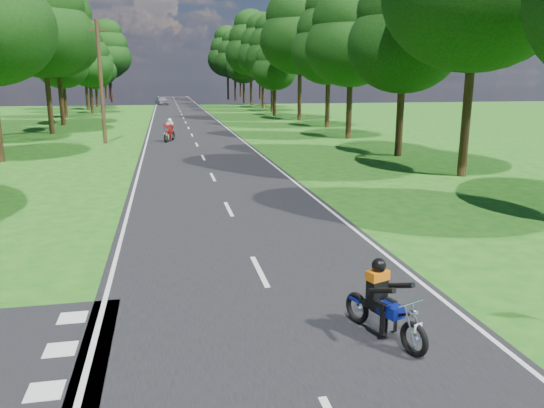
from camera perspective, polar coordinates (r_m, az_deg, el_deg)
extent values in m
plane|color=#195B14|center=(10.40, 0.60, -11.16)|extent=(160.00, 160.00, 0.00)
cube|color=black|center=(59.44, -9.50, 9.10)|extent=(7.00, 140.00, 0.02)
cube|color=silver|center=(12.20, -1.35, -7.22)|extent=(0.12, 2.00, 0.01)
cube|color=silver|center=(17.89, -4.68, -0.53)|extent=(0.12, 2.00, 0.01)
cube|color=silver|center=(23.73, -6.38, 2.91)|extent=(0.12, 2.00, 0.01)
cube|color=silver|center=(29.63, -7.41, 4.98)|extent=(0.12, 2.00, 0.01)
cube|color=silver|center=(35.57, -8.11, 6.36)|extent=(0.12, 2.00, 0.01)
cube|color=silver|center=(41.52, -8.60, 7.35)|extent=(0.12, 2.00, 0.01)
cube|color=silver|center=(47.49, -8.97, 8.08)|extent=(0.12, 2.00, 0.01)
cube|color=silver|center=(53.46, -9.26, 8.66)|extent=(0.12, 2.00, 0.01)
cube|color=silver|center=(59.44, -9.50, 9.11)|extent=(0.12, 2.00, 0.01)
cube|color=silver|center=(65.42, -9.69, 9.49)|extent=(0.12, 2.00, 0.01)
cube|color=silver|center=(71.41, -9.85, 9.80)|extent=(0.12, 2.00, 0.01)
cube|color=silver|center=(77.39, -9.98, 10.06)|extent=(0.12, 2.00, 0.01)
cube|color=silver|center=(83.38, -10.10, 10.29)|extent=(0.12, 2.00, 0.01)
cube|color=silver|center=(89.38, -10.20, 10.48)|extent=(0.12, 2.00, 0.01)
cube|color=silver|center=(95.37, -10.28, 10.65)|extent=(0.12, 2.00, 0.01)
cube|color=silver|center=(101.36, -10.36, 10.80)|extent=(0.12, 2.00, 0.01)
cube|color=silver|center=(107.35, -10.43, 10.93)|extent=(0.12, 2.00, 0.01)
cube|color=silver|center=(113.35, -10.49, 11.05)|extent=(0.12, 2.00, 0.01)
cube|color=silver|center=(119.34, -10.55, 11.16)|extent=(0.12, 2.00, 0.01)
cube|color=silver|center=(125.34, -10.60, 11.26)|extent=(0.12, 2.00, 0.01)
cube|color=silver|center=(59.42, -12.72, 8.97)|extent=(0.10, 140.00, 0.01)
cube|color=silver|center=(59.64, -6.29, 9.23)|extent=(0.10, 140.00, 0.01)
cube|color=silver|center=(8.55, -23.24, -18.01)|extent=(0.50, 0.50, 0.01)
cube|color=silver|center=(9.57, -21.79, -14.32)|extent=(0.50, 0.50, 0.01)
cube|color=silver|center=(10.64, -20.65, -11.36)|extent=(0.50, 0.50, 0.01)
cylinder|color=black|center=(45.77, -22.80, 9.70)|extent=(0.40, 0.40, 4.32)
ellipsoid|color=black|center=(45.82, -23.42, 16.33)|extent=(7.56, 7.56, 6.42)
ellipsoid|color=black|center=(46.02, -23.68, 18.93)|extent=(6.48, 6.48, 5.51)
cylinder|color=black|center=(53.21, -21.71, 10.22)|extent=(0.40, 0.40, 4.40)
ellipsoid|color=black|center=(53.27, -22.23, 16.04)|extent=(7.71, 7.71, 6.55)
ellipsoid|color=black|center=(53.44, -22.45, 18.33)|extent=(6.60, 6.60, 5.61)
cylinder|color=black|center=(63.00, -21.36, 10.06)|extent=(0.40, 0.40, 3.20)
ellipsoid|color=black|center=(62.95, -21.67, 13.64)|extent=(5.60, 5.60, 4.76)
ellipsoid|color=black|center=(63.00, -21.80, 15.05)|extent=(4.80, 4.80, 4.08)
ellipsoid|color=black|center=(63.08, -21.93, 16.46)|extent=(3.60, 3.60, 3.06)
cylinder|color=black|center=(70.01, -18.83, 10.52)|extent=(0.40, 0.40, 3.22)
ellipsoid|color=black|center=(69.97, -19.08, 13.76)|extent=(5.64, 5.64, 4.79)
ellipsoid|color=black|center=(70.02, -19.18, 15.04)|extent=(4.83, 4.83, 4.11)
ellipsoid|color=black|center=(70.10, -19.28, 16.32)|extent=(3.62, 3.62, 3.08)
cylinder|color=black|center=(77.90, -19.27, 10.86)|extent=(0.40, 0.40, 3.61)
ellipsoid|color=black|center=(77.88, -19.53, 14.12)|extent=(6.31, 6.31, 5.37)
ellipsoid|color=black|center=(77.94, -19.63, 15.40)|extent=(5.41, 5.41, 4.60)
ellipsoid|color=black|center=(78.04, -19.74, 16.69)|extent=(4.06, 4.06, 3.45)
cylinder|color=black|center=(85.63, -18.31, 10.78)|extent=(0.40, 0.40, 2.67)
ellipsoid|color=black|center=(85.57, -18.48, 12.97)|extent=(4.67, 4.67, 3.97)
ellipsoid|color=black|center=(85.59, -18.55, 13.84)|extent=(4.00, 4.00, 3.40)
ellipsoid|color=black|center=(85.62, -18.61, 14.71)|extent=(3.00, 3.00, 2.55)
cylinder|color=black|center=(94.74, -17.83, 11.14)|extent=(0.40, 0.40, 3.09)
ellipsoid|color=black|center=(94.71, -18.00, 13.43)|extent=(5.40, 5.40, 4.59)
ellipsoid|color=black|center=(94.74, -18.06, 14.34)|extent=(4.63, 4.63, 3.93)
ellipsoid|color=black|center=(94.79, -18.13, 15.24)|extent=(3.47, 3.47, 2.95)
cylinder|color=black|center=(101.11, -16.91, 11.70)|extent=(0.40, 0.40, 4.48)
ellipsoid|color=black|center=(101.15, -17.13, 14.82)|extent=(7.84, 7.84, 6.66)
ellipsoid|color=black|center=(101.25, -17.22, 16.05)|extent=(6.72, 6.72, 5.71)
ellipsoid|color=black|center=(101.39, -17.31, 17.28)|extent=(5.04, 5.04, 4.28)
cylinder|color=black|center=(110.15, -17.03, 11.69)|extent=(0.40, 0.40, 4.09)
ellipsoid|color=black|center=(110.16, -17.21, 14.31)|extent=(7.16, 7.16, 6.09)
ellipsoid|color=black|center=(110.23, -17.29, 15.34)|extent=(6.14, 6.14, 5.22)
ellipsoid|color=black|center=(110.33, -17.36, 16.37)|extent=(4.61, 4.61, 3.92)
cylinder|color=black|center=(25.18, 20.10, 7.97)|extent=(0.40, 0.40, 4.56)
cylinder|color=black|center=(30.88, 13.55, 8.28)|extent=(0.40, 0.40, 3.49)
ellipsoid|color=black|center=(30.81, 14.01, 16.27)|extent=(6.12, 6.12, 5.20)
ellipsoid|color=black|center=(30.96, 14.19, 19.41)|extent=(5.24, 5.24, 4.46)
cylinder|color=black|center=(39.14, 8.28, 9.67)|extent=(0.40, 0.40, 3.69)
ellipsoid|color=black|center=(39.12, 8.51, 16.33)|extent=(6.46, 6.46, 5.49)
ellipsoid|color=black|center=(39.25, 8.61, 18.95)|extent=(5.54, 5.54, 4.71)
cylinder|color=black|center=(47.86, 5.99, 10.43)|extent=(0.40, 0.40, 3.74)
ellipsoid|color=black|center=(47.85, 6.13, 15.95)|extent=(6.55, 6.55, 5.57)
ellipsoid|color=black|center=(47.97, 6.19, 18.13)|extent=(5.62, 5.62, 4.77)
ellipsoid|color=black|center=(48.15, 6.24, 20.29)|extent=(4.21, 4.21, 3.58)
cylinder|color=black|center=(55.71, 2.98, 11.36)|extent=(0.40, 0.40, 4.64)
ellipsoid|color=black|center=(55.80, 3.05, 17.24)|extent=(8.12, 8.12, 6.91)
ellipsoid|color=black|center=(55.99, 3.08, 19.55)|extent=(6.96, 6.96, 5.92)
cylinder|color=black|center=(62.50, 0.27, 10.81)|extent=(0.40, 0.40, 2.91)
ellipsoid|color=black|center=(62.44, 0.27, 14.09)|extent=(5.09, 5.09, 4.33)
ellipsoid|color=black|center=(62.47, 0.27, 15.39)|extent=(4.36, 4.36, 3.71)
ellipsoid|color=black|center=(62.53, 0.27, 16.69)|extent=(3.27, 3.27, 2.78)
cylinder|color=black|center=(70.05, 0.01, 11.49)|extent=(0.40, 0.40, 3.88)
ellipsoid|color=black|center=(70.05, 0.01, 15.40)|extent=(6.78, 6.78, 5.77)
ellipsoid|color=black|center=(70.13, 0.01, 16.94)|extent=(5.81, 5.81, 4.94)
ellipsoid|color=black|center=(70.28, 0.01, 18.48)|extent=(4.36, 4.36, 3.71)
cylinder|color=black|center=(78.42, -0.99, 11.81)|extent=(0.40, 0.40, 4.18)
ellipsoid|color=black|center=(78.44, -1.00, 15.57)|extent=(7.31, 7.31, 6.21)
ellipsoid|color=black|center=(78.54, -1.01, 17.05)|extent=(6.27, 6.27, 5.33)
ellipsoid|color=black|center=(78.70, -1.01, 18.53)|extent=(4.70, 4.70, 4.00)
cylinder|color=black|center=(87.20, -2.26, 12.12)|extent=(0.40, 0.40, 4.63)
ellipsoid|color=black|center=(87.25, -2.30, 15.86)|extent=(8.11, 8.11, 6.89)
ellipsoid|color=black|center=(87.37, -2.31, 17.34)|extent=(6.95, 6.95, 5.91)
ellipsoid|color=black|center=(87.56, -2.33, 18.82)|extent=(5.21, 5.21, 4.43)
cylinder|color=black|center=(94.39, -3.04, 11.82)|extent=(0.40, 0.40, 3.36)
ellipsoid|color=black|center=(94.37, -3.07, 14.34)|extent=(5.88, 5.88, 5.00)
ellipsoid|color=black|center=(94.41, -3.09, 15.33)|extent=(5.04, 5.04, 4.29)
ellipsoid|color=black|center=(94.48, -3.10, 16.32)|extent=(3.78, 3.78, 3.21)
cylinder|color=black|center=(101.47, -3.96, 12.13)|extent=(0.40, 0.40, 4.09)
ellipsoid|color=black|center=(101.48, -4.01, 14.97)|extent=(7.15, 7.15, 6.08)
ellipsoid|color=black|center=(101.55, -4.03, 16.09)|extent=(6.13, 6.13, 5.21)
ellipsoid|color=black|center=(101.66, -4.05, 17.21)|extent=(4.60, 4.60, 3.91)
cylinder|color=black|center=(109.11, -4.75, 12.31)|extent=(0.40, 0.40, 4.48)
ellipsoid|color=black|center=(109.14, -4.80, 15.20)|extent=(7.84, 7.84, 6.66)
ellipsoid|color=black|center=(109.23, -4.83, 16.35)|extent=(6.72, 6.72, 5.71)
ellipsoid|color=black|center=(109.36, -4.85, 17.49)|extent=(5.04, 5.04, 4.28)
cylinder|color=black|center=(119.88, -17.43, 11.70)|extent=(0.40, 0.40, 3.84)
ellipsoid|color=black|center=(119.88, -17.59, 13.95)|extent=(6.72, 6.72, 5.71)
ellipsoid|color=black|center=(119.93, -17.66, 14.84)|extent=(5.76, 5.76, 4.90)
ellipsoid|color=black|center=(120.01, -17.72, 15.74)|extent=(4.32, 4.32, 3.67)
cylinder|color=black|center=(122.45, -3.41, 12.37)|extent=(0.40, 0.40, 4.16)
ellipsoid|color=black|center=(122.46, -3.44, 14.77)|extent=(7.28, 7.28, 6.19)
ellipsoid|color=black|center=(122.53, -3.46, 15.72)|extent=(6.24, 6.24, 5.30)
ellipsoid|color=black|center=(122.63, -3.47, 16.66)|extent=(4.68, 4.68, 3.98)
cylinder|color=black|center=(105.22, -19.35, 11.31)|extent=(0.40, 0.40, 3.52)
ellipsoid|color=black|center=(105.21, -19.54, 13.66)|extent=(6.16, 6.16, 5.24)
ellipsoid|color=black|center=(105.25, -19.61, 14.60)|extent=(5.28, 5.28, 4.49)
ellipsoid|color=black|center=(105.32, -19.69, 15.53)|extent=(3.96, 3.96, 3.37)
cylinder|color=black|center=(108.93, -1.30, 12.35)|extent=(0.40, 0.40, 4.48)
ellipsoid|color=black|center=(108.97, -1.31, 15.25)|extent=(7.84, 7.84, 6.66)
ellipsoid|color=black|center=(109.06, -1.32, 16.39)|extent=(6.72, 6.72, 5.71)
ellipsoid|color=black|center=(109.19, -1.33, 17.54)|extent=(5.04, 5.04, 4.28)
cylinder|color=#382616|center=(37.47, -17.91, 12.31)|extent=(0.26, 0.26, 8.00)
cube|color=#382616|center=(37.59, -18.29, 17.34)|extent=(1.20, 0.10, 0.10)
imported|color=#B7B9BF|center=(89.38, -11.80, 10.83)|extent=(2.41, 4.10, 1.31)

